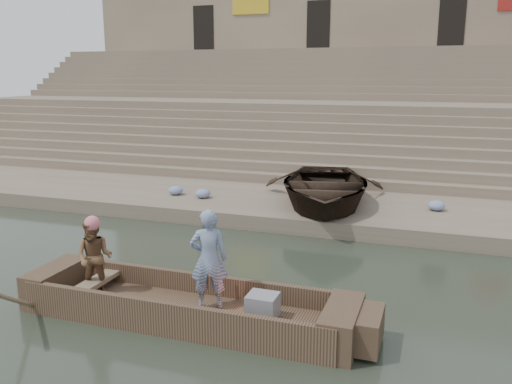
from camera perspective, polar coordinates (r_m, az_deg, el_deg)
The scene contains 13 objects.
ground at distance 8.84m, azimuth -17.03°, elevation -14.40°, with size 120.00×120.00×0.00m, color #252F23.
lower_landing at distance 15.52m, azimuth 0.43°, elevation -1.33°, with size 32.00×4.00×0.40m, color #81725C.
mid_landing at distance 22.45m, azimuth 6.62°, elevation 6.01°, with size 32.00×3.00×2.80m, color #81725C.
upper_landing at distance 29.21m, azimuth 9.74°, elevation 9.78°, with size 32.00×3.00×5.20m, color #81725C.
ghat_steps at distance 24.05m, azimuth 7.54°, elevation 7.38°, with size 32.00×11.00×5.20m.
building_wall at distance 33.17m, azimuth 11.14°, elevation 15.23°, with size 32.00×5.07×11.20m.
main_rowboat at distance 8.96m, azimuth -7.54°, elevation -12.75°, with size 5.00×1.30×0.22m, color brown.
rowboat_trim at distance 8.79m, azimuth -6.36°, elevation -11.83°, with size 6.04×2.63×2.00m.
standing_man at distance 8.56m, azimuth -5.10°, elevation -7.18°, with size 0.60×0.39×1.64m, color navy.
rowing_man at distance 9.47m, azimuth -16.95°, elevation -6.75°, with size 0.64×0.50×1.33m, color #236A37.
television at distance 8.36m, azimuth 0.64°, elevation -12.20°, with size 0.46×0.42×0.40m.
beached_rowboat at distance 14.66m, azimuth 7.29°, elevation 0.61°, with size 3.56×4.98×1.03m, color #2D2116.
cloth_bundles at distance 14.44m, azimuth 10.32°, elevation -1.24°, with size 13.13×1.22×0.26m.
Camera 1 is at (4.83, -6.27, 3.92)m, focal length 37.26 mm.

